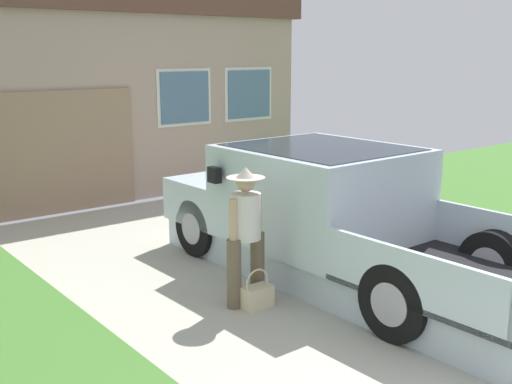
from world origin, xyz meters
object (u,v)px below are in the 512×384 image
(handbag, at_px, (257,295))
(house_with_garage, at_px, (50,73))
(wheeled_trash_bin, at_px, (310,162))
(pickup_truck, at_px, (325,216))
(person_with_hat, at_px, (246,229))

(handbag, height_order, house_with_garage, house_with_garage)
(house_with_garage, xyz_separation_m, wheeled_trash_bin, (3.76, -4.18, -1.78))
(house_with_garage, bearing_deg, handbag, -96.35)
(pickup_truck, height_order, person_with_hat, pickup_truck)
(handbag, bearing_deg, person_with_hat, 93.34)
(pickup_truck, bearing_deg, person_with_hat, -172.22)
(pickup_truck, height_order, handbag, pickup_truck)
(house_with_garage, bearing_deg, person_with_hat, -96.57)
(pickup_truck, height_order, house_with_garage, house_with_garage)
(pickup_truck, relative_size, house_with_garage, 0.60)
(house_with_garage, relative_size, wheeled_trash_bin, 8.38)
(pickup_truck, xyz_separation_m, handbag, (-1.44, -0.41, -0.60))
(handbag, relative_size, house_with_garage, 0.05)
(house_with_garage, bearing_deg, wheeled_trash_bin, -48.05)
(handbag, height_order, wheeled_trash_bin, wheeled_trash_bin)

